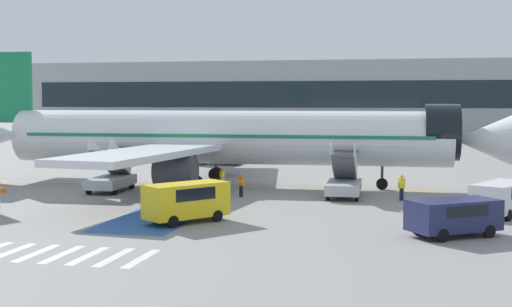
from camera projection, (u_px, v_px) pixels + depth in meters
name	position (u px, v px, depth m)	size (l,w,h in m)	color
ground_plane	(233.00, 187.00, 53.81)	(600.00, 600.00, 0.00)	gray
apron_leadline_yellow	(227.00, 186.00, 54.08)	(0.20, 77.16, 0.01)	gold
apron_stand_patch_blue	(158.00, 217.00, 39.85)	(4.42, 10.49, 0.01)	#2856A8
apron_walkway_bar_1	(12.00, 252.00, 30.89)	(0.44, 3.60, 0.01)	silver
apron_walkway_bar_2	(37.00, 253.00, 30.62)	(0.44, 3.60, 0.01)	silver
apron_walkway_bar_3	(62.00, 254.00, 30.35)	(0.44, 3.60, 0.01)	silver
apron_walkway_bar_4	(88.00, 256.00, 30.09)	(0.44, 3.60, 0.01)	silver
apron_walkway_bar_5	(114.00, 257.00, 29.82)	(0.44, 3.60, 0.01)	silver
apron_walkway_bar_6	(141.00, 259.00, 29.55)	(0.44, 3.60, 0.01)	silver
airliner	(219.00, 138.00, 53.91)	(43.75, 34.80, 10.32)	silver
boarding_stairs_forward	(344.00, 183.00, 47.87)	(2.40, 5.30, 3.87)	#ADB2BA
boarding_stairs_aft	(111.00, 178.00, 50.90)	(2.40, 5.30, 3.91)	#ADB2BA
fuel_tanker	(207.00, 144.00, 75.47)	(3.29, 10.90, 3.63)	#38383D
service_van_1	(502.00, 196.00, 40.27)	(3.91, 4.97, 1.89)	silver
service_van_2	(186.00, 199.00, 38.07)	(4.22, 4.71, 2.13)	yellow
service_van_3	(454.00, 214.00, 34.24)	(4.74, 4.21, 1.79)	#1E234C
ground_crew_0	(241.00, 183.00, 48.09)	(0.49, 0.42, 1.61)	#191E38
ground_crew_1	(402.00, 186.00, 46.34)	(0.48, 0.45, 1.70)	#191E38
ground_crew_2	(222.00, 179.00, 49.37)	(0.43, 0.48, 1.87)	black
ground_crew_3	(189.00, 181.00, 49.37)	(0.46, 0.29, 1.65)	#191E38
traffic_cone_1	(3.00, 188.00, 50.35)	(0.57, 0.57, 0.64)	orange
terminal_building	(314.00, 98.00, 131.87)	(108.38, 12.10, 13.44)	#9EA3A8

